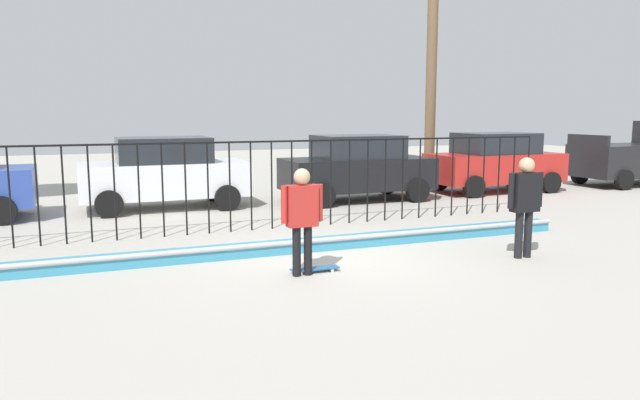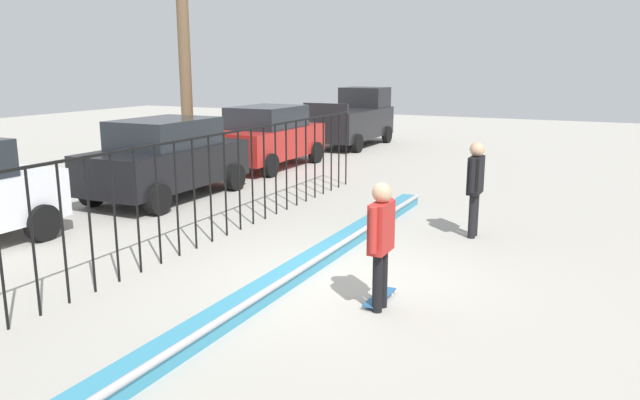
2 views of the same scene
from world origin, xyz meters
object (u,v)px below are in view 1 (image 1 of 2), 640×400
at_px(skateboard, 315,269).
at_px(parked_car_black, 357,167).
at_px(skateboarder, 302,212).
at_px(camera_operator, 525,198).
at_px(parked_car_white, 164,172).
at_px(parked_car_red, 495,162).

relative_size(skateboard, parked_car_black, 0.19).
xyz_separation_m(skateboarder, camera_operator, (4.04, -0.34, 0.05)).
xyz_separation_m(skateboarder, skateboard, (0.25, 0.09, -0.96)).
xyz_separation_m(camera_operator, parked_car_white, (-5.17, 7.94, -0.10)).
height_order(skateboard, parked_car_red, parked_car_red).
bearing_deg(parked_car_white, camera_operator, -57.54).
distance_m(camera_operator, parked_car_black, 7.37).
height_order(camera_operator, parked_car_red, parked_car_red).
distance_m(parked_car_white, parked_car_red, 10.36).
bearing_deg(skateboard, parked_car_red, 16.30).
bearing_deg(parked_car_black, skateboarder, -120.62).
relative_size(parked_car_black, parked_car_red, 1.00).
xyz_separation_m(camera_operator, parked_car_red, (5.18, 7.52, -0.10)).
bearing_deg(skateboard, skateboarder, 178.35).
relative_size(skateboarder, parked_car_black, 0.40).
bearing_deg(parked_car_white, parked_car_red, -2.94).
height_order(skateboarder, parked_car_red, parked_car_red).
bearing_deg(parked_car_black, camera_operator, -91.14).
bearing_deg(skateboarder, parked_car_red, 64.32).
distance_m(skateboarder, parked_car_red, 11.68).
bearing_deg(camera_operator, parked_car_black, -53.11).
relative_size(skateboarder, camera_operator, 0.95).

